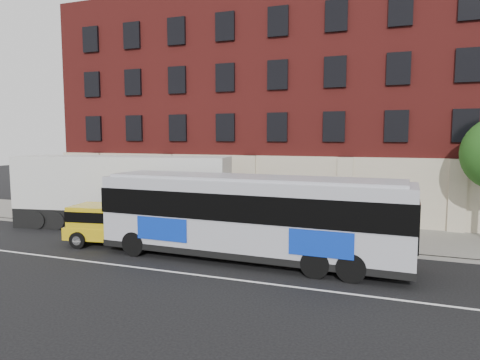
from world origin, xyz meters
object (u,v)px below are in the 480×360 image
(sign_pole, at_px, (83,203))
(city_bus, at_px, (250,214))
(yellow_suv, at_px, (113,222))
(shipping_container, at_px, (122,193))

(sign_pole, relative_size, city_bus, 0.19)
(yellow_suv, bearing_deg, sign_pole, 145.95)
(city_bus, bearing_deg, yellow_suv, 178.49)
(sign_pole, bearing_deg, yellow_suv, -34.05)
(yellow_suv, bearing_deg, city_bus, -1.51)
(yellow_suv, height_order, shipping_container, shipping_container)
(sign_pole, relative_size, shipping_container, 0.19)
(shipping_container, bearing_deg, sign_pole, -163.97)
(sign_pole, height_order, yellow_suv, sign_pole)
(sign_pole, bearing_deg, city_bus, -14.94)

